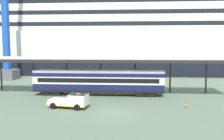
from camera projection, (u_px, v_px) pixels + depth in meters
name	position (u px, v px, depth m)	size (l,w,h in m)	color
ground_plane	(116.00, 112.00, 30.40)	(400.00, 400.00, 0.00)	#5A705D
cruise_ship	(174.00, 28.00, 76.89)	(147.53, 28.87, 39.81)	black
platform_canopy	(99.00, 59.00, 41.05)	(42.50, 5.81, 6.25)	silver
train_carriage	(98.00, 81.00, 40.95)	(21.26, 2.81, 4.11)	black
service_truck	(72.00, 101.00, 32.47)	(5.48, 2.95, 2.02)	white
traffic_cone_near	(186.00, 105.00, 32.86)	(0.36, 0.36, 0.62)	black
traffic_cone_mid	(71.00, 98.00, 37.47)	(0.36, 0.36, 0.68)	black
dockside_crane	(7.00, 8.00, 58.76)	(13.07, 4.40, 54.45)	#595960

